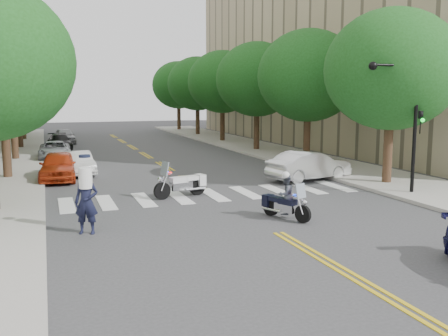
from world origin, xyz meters
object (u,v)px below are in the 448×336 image
motorcycle_parked (184,184)px  convertible (309,166)px  motorcycle_police (284,198)px  officer_standing (86,202)px

motorcycle_parked → convertible: bearing=-90.5°
convertible → motorcycle_parked: bearing=91.5°
motorcycle_police → convertible: size_ratio=0.43×
motorcycle_police → motorcycle_parked: 5.50m
officer_standing → convertible: (11.64, 6.50, -0.26)m
motorcycle_parked → officer_standing: bearing=120.5°
motorcycle_police → convertible: (4.88, 6.89, -0.00)m
motorcycle_parked → convertible: motorcycle_parked is taller
motorcycle_police → officer_standing: (-6.77, 0.39, 0.26)m
officer_standing → motorcycle_parked: bearing=66.5°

